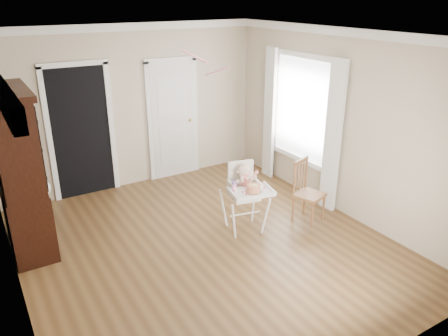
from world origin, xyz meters
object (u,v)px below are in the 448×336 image
high_chair (245,190)px  dining_chair (308,193)px  cake (254,188)px  sippy_cup (234,186)px  china_cabinet (19,173)px

high_chair → dining_chair: 1.00m
high_chair → cake: size_ratio=4.43×
cake → dining_chair: size_ratio=0.25×
cake → sippy_cup: bearing=138.1°
high_chair → china_cabinet: (-2.65, 1.09, 0.43)m
cake → china_cabinet: 2.96m
dining_chair → china_cabinet: bearing=141.5°
sippy_cup → china_cabinet: china_cabinet is taller
high_chair → cake: (-0.03, -0.26, 0.13)m
sippy_cup → china_cabinet: (-2.42, 1.18, 0.29)m
china_cabinet → dining_chair: (3.60, -1.31, -0.62)m
high_chair → dining_chair: (0.96, -0.22, -0.19)m
sippy_cup → china_cabinet: 2.71m
sippy_cup → china_cabinet: bearing=154.1°
high_chair → sippy_cup: high_chair is taller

